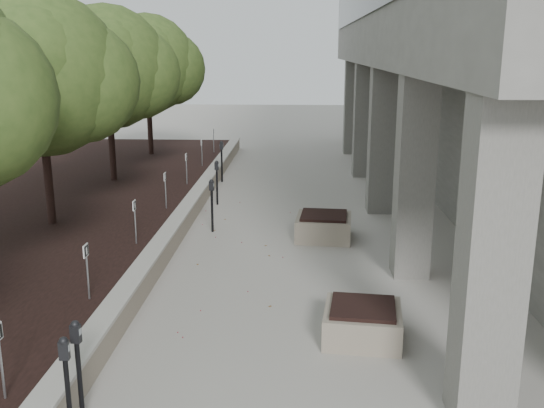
% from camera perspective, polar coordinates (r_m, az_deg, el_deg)
% --- Properties ---
extents(retaining_wall, '(0.39, 26.00, 0.50)m').
position_cam_1_polar(retaining_wall, '(15.72, -8.34, -1.41)').
color(retaining_wall, gray).
rests_on(retaining_wall, ground).
extents(planting_bed, '(7.00, 26.00, 0.40)m').
position_cam_1_polar(planting_bed, '(16.82, -20.72, -1.34)').
color(planting_bed, black).
rests_on(planting_bed, ground).
extents(crabapple_tree_3, '(4.60, 4.00, 5.44)m').
position_cam_1_polar(crabapple_tree_3, '(15.14, -20.72, 8.29)').
color(crabapple_tree_3, '#354F1E').
rests_on(crabapple_tree_3, planting_bed).
extents(crabapple_tree_4, '(4.60, 4.00, 5.44)m').
position_cam_1_polar(crabapple_tree_4, '(19.82, -15.04, 9.92)').
color(crabapple_tree_4, '#354F1E').
rests_on(crabapple_tree_4, planting_bed).
extents(crabapple_tree_5, '(4.60, 4.00, 5.44)m').
position_cam_1_polar(crabapple_tree_5, '(24.62, -11.53, 10.87)').
color(crabapple_tree_5, '#354F1E').
rests_on(crabapple_tree_5, planting_bed).
extents(parking_sign_2, '(0.04, 0.22, 0.96)m').
position_cam_1_polar(parking_sign_2, '(8.09, -24.00, -13.33)').
color(parking_sign_2, black).
rests_on(parking_sign_2, planting_bed).
extents(parking_sign_3, '(0.04, 0.22, 0.96)m').
position_cam_1_polar(parking_sign_3, '(10.61, -16.87, -6.10)').
color(parking_sign_3, black).
rests_on(parking_sign_3, planting_bed).
extents(parking_sign_4, '(0.04, 0.22, 0.96)m').
position_cam_1_polar(parking_sign_4, '(13.33, -12.67, -1.67)').
color(parking_sign_4, black).
rests_on(parking_sign_4, planting_bed).
extents(parking_sign_5, '(0.04, 0.22, 0.96)m').
position_cam_1_polar(parking_sign_5, '(16.15, -9.92, 1.24)').
color(parking_sign_5, black).
rests_on(parking_sign_5, planting_bed).
extents(parking_sign_6, '(0.04, 0.22, 0.96)m').
position_cam_1_polar(parking_sign_6, '(19.02, -7.99, 3.28)').
color(parking_sign_6, black).
rests_on(parking_sign_6, planting_bed).
extents(parking_sign_7, '(0.04, 0.22, 0.96)m').
position_cam_1_polar(parking_sign_7, '(21.93, -6.57, 4.78)').
color(parking_sign_7, black).
rests_on(parking_sign_7, planting_bed).
extents(parking_sign_8, '(0.04, 0.22, 0.96)m').
position_cam_1_polar(parking_sign_8, '(24.86, -5.48, 5.92)').
color(parking_sign_8, black).
rests_on(parking_sign_8, planting_bed).
extents(parking_meter_1, '(0.14, 0.10, 1.33)m').
position_cam_1_polar(parking_meter_1, '(7.68, -18.55, -16.14)').
color(parking_meter_1, black).
rests_on(parking_meter_1, ground).
extents(parking_meter_2, '(0.15, 0.11, 1.36)m').
position_cam_1_polar(parking_meter_2, '(7.96, -17.59, -14.78)').
color(parking_meter_2, black).
rests_on(parking_meter_2, ground).
extents(parking_meter_3, '(0.15, 0.12, 1.35)m').
position_cam_1_polar(parking_meter_3, '(15.25, -5.63, -0.16)').
color(parking_meter_3, black).
rests_on(parking_meter_3, ground).
extents(parking_meter_4, '(0.15, 0.12, 1.32)m').
position_cam_1_polar(parking_meter_4, '(17.96, -5.17, 2.00)').
color(parking_meter_4, black).
rests_on(parking_meter_4, ground).
extents(parking_meter_5, '(0.15, 0.11, 1.43)m').
position_cam_1_polar(parking_meter_5, '(21.07, -4.72, 3.98)').
color(parking_meter_5, black).
rests_on(parking_meter_5, ground).
extents(planter_front, '(1.32, 1.32, 0.56)m').
position_cam_1_polar(planter_front, '(9.91, 8.45, -10.85)').
color(planter_front, gray).
rests_on(planter_front, ground).
extents(planter_back, '(1.41, 1.41, 0.61)m').
position_cam_1_polar(planter_back, '(14.81, 4.85, -2.07)').
color(planter_back, gray).
rests_on(planter_back, ground).
extents(berry_scatter, '(3.30, 14.10, 0.02)m').
position_cam_1_polar(berry_scatter, '(11.80, -3.65, -7.91)').
color(berry_scatter, maroon).
rests_on(berry_scatter, ground).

